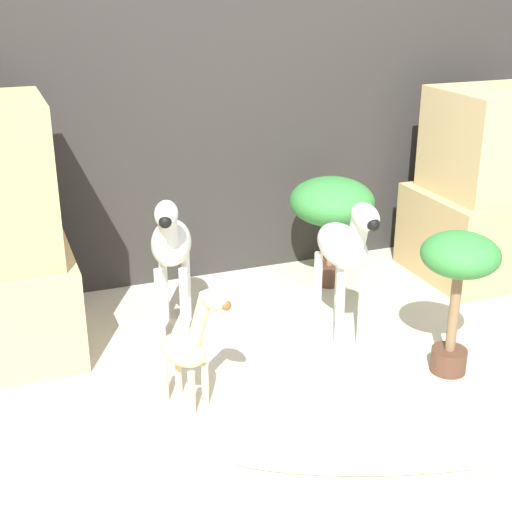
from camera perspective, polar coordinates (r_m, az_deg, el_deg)
ground_plane at (r=2.86m, az=8.61°, el=-12.33°), size 14.00×14.00×0.00m
wall_back at (r=3.84m, az=-2.23°, el=14.36°), size 6.40×0.08×2.20m
rock_pillar_right at (r=4.15m, az=18.60°, el=4.91°), size 0.83×0.65×1.03m
zebra_right at (r=3.18m, az=7.15°, el=0.57°), size 0.21×0.52×0.71m
zebra_left at (r=3.22m, az=-6.83°, el=0.84°), size 0.29×0.52×0.71m
giraffe_figurine at (r=2.74m, az=-5.31°, el=-6.98°), size 0.25×0.34×0.54m
potted_palm_front at (r=3.78m, az=6.08°, el=4.06°), size 0.45×0.45×0.60m
potted_palm_back at (r=3.00m, az=15.92°, el=-1.00°), size 0.32×0.32×0.62m
surfboard at (r=2.64m, az=9.27°, el=-15.13°), size 1.12×0.61×0.07m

